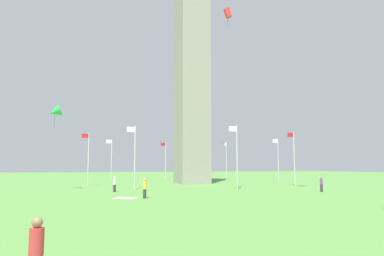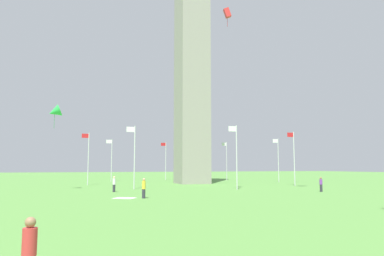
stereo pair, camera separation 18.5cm
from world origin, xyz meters
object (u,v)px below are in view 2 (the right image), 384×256
flagpole_n (88,156)px  flagpole_s (278,158)px  obelisk_monument (192,51)px  flagpole_nw (111,158)px  person_yellow_shirt (144,188)px  person_purple_shirt (321,184)px  person_red_shirt (29,255)px  flagpole_e (236,154)px  person_white_shirt (114,184)px  kite_green_delta (55,112)px  flagpole_ne (134,154)px  flagpole_se (294,156)px  flagpole_sw (226,159)px  flagpole_w (165,159)px  kite_red_box (227,13)px  picnic_blanket_near_first_person (125,198)px

flagpole_n → flagpole_s: bearing=180.0°
obelisk_monument → flagpole_nw: 24.38m
flagpole_s → flagpole_nw: size_ratio=1.00×
person_yellow_shirt → person_purple_shirt: bearing=-62.3°
person_red_shirt → flagpole_s: bearing=-21.5°
flagpole_n → flagpole_e: size_ratio=1.00×
obelisk_monument → person_red_shirt: bearing=66.6°
flagpole_s → flagpole_nw: 30.39m
flagpole_nw → person_purple_shirt: (-18.63, 34.72, -3.49)m
person_white_shirt → kite_green_delta: (6.51, -4.96, 8.37)m
flagpole_ne → person_red_shirt: bearing=76.2°
flagpole_se → flagpole_nw: bearing=-45.0°
flagpole_e → person_purple_shirt: flagpole_e is taller
flagpole_se → flagpole_sw: bearing=-90.0°
obelisk_monument → flagpole_se: 24.32m
flagpole_se → kite_green_delta: 33.04m
kite_green_delta → person_white_shirt: bearing=142.7°
person_red_shirt → flagpole_se: bearing=-25.5°
flagpole_w → person_yellow_shirt: size_ratio=4.46×
flagpole_w → person_red_shirt: size_ratio=4.75×
flagpole_nw → kite_red_box: bearing=105.3°
flagpole_s → flagpole_n: bearing=-0.0°
person_red_shirt → kite_green_delta: bearing=17.5°
flagpole_ne → picnic_blanket_near_first_person: bearing=76.4°
flagpole_n → flagpole_sw: bearing=-157.5°
obelisk_monument → flagpole_ne: bearing=44.8°
flagpole_se → flagpole_nw: same height
picnic_blanket_near_first_person → person_purple_shirt: bearing=-177.8°
flagpole_w → kite_green_delta: size_ratio=2.69×
obelisk_monument → person_yellow_shirt: 35.21m
flagpole_n → kite_green_delta: bearing=67.2°
flagpole_e → flagpole_ne: bearing=-22.5°
flagpole_ne → flagpole_e: 12.59m
flagpole_n → flagpole_se: same height
kite_green_delta → obelisk_monument: bearing=-152.7°
flagpole_n → person_red_shirt: size_ratio=4.75×
flagpole_ne → flagpole_s: size_ratio=1.00×
flagpole_w → kite_green_delta: kite_green_delta is taller
person_red_shirt → kite_green_delta: kite_green_delta is taller
flagpole_w → person_red_shirt: (20.36, 63.70, -3.47)m
flagpole_ne → flagpole_se: 23.26m
flagpole_nw → person_purple_shirt: flagpole_nw is taller
flagpole_sw → person_red_shirt: flagpole_sw is taller
obelisk_monument → flagpole_w: bearing=-89.8°
flagpole_sw → person_white_shirt: 38.09m
flagpole_ne → kite_red_box: size_ratio=3.60×
flagpole_n → flagpole_s: size_ratio=1.00×
flagpole_e → flagpole_w: size_ratio=1.00×
flagpole_s → picnic_blanket_near_first_person: bearing=37.6°
flagpole_n → flagpole_w: bearing=-135.0°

